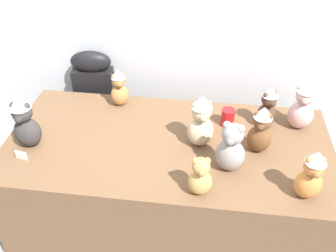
{
  "coord_description": "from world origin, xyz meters",
  "views": [
    {
      "loc": [
        0.2,
        -1.31,
        2.12
      ],
      "look_at": [
        0.0,
        0.25,
        0.88
      ],
      "focal_mm": 38.84,
      "sensor_mm": 36.0,
      "label": 1
    }
  ],
  "objects_px": {
    "teddy_bear_charcoal": "(25,122)",
    "teddy_bear_sand": "(201,122)",
    "teddy_bear_chestnut": "(261,130)",
    "display_table": "(168,188)",
    "teddy_bear_cocoa": "(268,107)",
    "teddy_bear_ash": "(231,148)",
    "teddy_bear_caramel": "(119,88)",
    "instrument_case": "(98,112)",
    "teddy_bear_honey": "(200,177)",
    "teddy_bear_ginger": "(311,175)",
    "teddy_bear_blush": "(303,105)",
    "party_cup_red": "(228,117)"
  },
  "relations": [
    {
      "from": "teddy_bear_cocoa",
      "to": "teddy_bear_sand",
      "type": "distance_m",
      "value": 0.44
    },
    {
      "from": "teddy_bear_honey",
      "to": "teddy_bear_ginger",
      "type": "xyz_separation_m",
      "value": [
        0.51,
        0.04,
        0.03
      ]
    },
    {
      "from": "instrument_case",
      "to": "teddy_bear_sand",
      "type": "bearing_deg",
      "value": -41.02
    },
    {
      "from": "teddy_bear_ash",
      "to": "teddy_bear_cocoa",
      "type": "bearing_deg",
      "value": 78.42
    },
    {
      "from": "teddy_bear_sand",
      "to": "teddy_bear_cocoa",
      "type": "bearing_deg",
      "value": 16.97
    },
    {
      "from": "teddy_bear_cocoa",
      "to": "teddy_bear_honey",
      "type": "xyz_separation_m",
      "value": [
        -0.36,
        -0.6,
        -0.02
      ]
    },
    {
      "from": "teddy_bear_ginger",
      "to": "teddy_bear_sand",
      "type": "bearing_deg",
      "value": 142.01
    },
    {
      "from": "teddy_bear_ash",
      "to": "teddy_bear_sand",
      "type": "bearing_deg",
      "value": 149.01
    },
    {
      "from": "teddy_bear_charcoal",
      "to": "teddy_bear_cocoa",
      "type": "bearing_deg",
      "value": 13.2
    },
    {
      "from": "teddy_bear_cocoa",
      "to": "teddy_bear_honey",
      "type": "height_order",
      "value": "teddy_bear_cocoa"
    },
    {
      "from": "display_table",
      "to": "teddy_bear_sand",
      "type": "distance_m",
      "value": 0.57
    },
    {
      "from": "teddy_bear_charcoal",
      "to": "teddy_bear_blush",
      "type": "distance_m",
      "value": 1.56
    },
    {
      "from": "party_cup_red",
      "to": "teddy_bear_charcoal",
      "type": "bearing_deg",
      "value": -163.37
    },
    {
      "from": "teddy_bear_sand",
      "to": "instrument_case",
      "type": "bearing_deg",
      "value": 130.13
    },
    {
      "from": "teddy_bear_honey",
      "to": "teddy_bear_blush",
      "type": "bearing_deg",
      "value": 38.63
    },
    {
      "from": "instrument_case",
      "to": "teddy_bear_cocoa",
      "type": "bearing_deg",
      "value": -21.35
    },
    {
      "from": "teddy_bear_cocoa",
      "to": "party_cup_red",
      "type": "distance_m",
      "value": 0.24
    },
    {
      "from": "teddy_bear_sand",
      "to": "display_table",
      "type": "bearing_deg",
      "value": 169.79
    },
    {
      "from": "teddy_bear_ash",
      "to": "teddy_bear_blush",
      "type": "distance_m",
      "value": 0.58
    },
    {
      "from": "teddy_bear_ash",
      "to": "teddy_bear_sand",
      "type": "distance_m",
      "value": 0.24
    },
    {
      "from": "teddy_bear_cocoa",
      "to": "teddy_bear_charcoal",
      "type": "relative_size",
      "value": 0.81
    },
    {
      "from": "teddy_bear_cocoa",
      "to": "teddy_bear_ash",
      "type": "distance_m",
      "value": 0.46
    },
    {
      "from": "teddy_bear_chestnut",
      "to": "teddy_bear_sand",
      "type": "xyz_separation_m",
      "value": [
        -0.32,
        0.01,
        0.02
      ]
    },
    {
      "from": "teddy_bear_ash",
      "to": "teddy_bear_caramel",
      "type": "bearing_deg",
      "value": 160.65
    },
    {
      "from": "instrument_case",
      "to": "teddy_bear_ginger",
      "type": "relative_size",
      "value": 3.56
    },
    {
      "from": "teddy_bear_charcoal",
      "to": "teddy_bear_ginger",
      "type": "distance_m",
      "value": 1.49
    },
    {
      "from": "teddy_bear_honey",
      "to": "teddy_bear_sand",
      "type": "relative_size",
      "value": 0.7
    },
    {
      "from": "teddy_bear_ginger",
      "to": "teddy_bear_honey",
      "type": "bearing_deg",
      "value": 178.16
    },
    {
      "from": "teddy_bear_caramel",
      "to": "display_table",
      "type": "bearing_deg",
      "value": -69.41
    },
    {
      "from": "teddy_bear_ginger",
      "to": "teddy_bear_blush",
      "type": "relative_size",
      "value": 0.88
    },
    {
      "from": "teddy_bear_blush",
      "to": "teddy_bear_caramel",
      "type": "bearing_deg",
      "value": -172.77
    },
    {
      "from": "teddy_bear_chestnut",
      "to": "teddy_bear_cocoa",
      "type": "height_order",
      "value": "teddy_bear_chestnut"
    },
    {
      "from": "teddy_bear_ash",
      "to": "party_cup_red",
      "type": "relative_size",
      "value": 2.69
    },
    {
      "from": "instrument_case",
      "to": "teddy_bear_blush",
      "type": "bearing_deg",
      "value": -19.12
    },
    {
      "from": "teddy_bear_ash",
      "to": "teddy_bear_ginger",
      "type": "height_order",
      "value": "teddy_bear_ash"
    },
    {
      "from": "teddy_bear_cocoa",
      "to": "teddy_bear_ash",
      "type": "bearing_deg",
      "value": -149.42
    },
    {
      "from": "display_table",
      "to": "teddy_bear_cocoa",
      "type": "relative_size",
      "value": 7.05
    },
    {
      "from": "display_table",
      "to": "teddy_bear_cocoa",
      "type": "distance_m",
      "value": 0.8
    },
    {
      "from": "instrument_case",
      "to": "teddy_bear_cocoa",
      "type": "xyz_separation_m",
      "value": [
        1.17,
        -0.33,
        0.38
      ]
    },
    {
      "from": "teddy_bear_ash",
      "to": "teddy_bear_caramel",
      "type": "distance_m",
      "value": 0.86
    },
    {
      "from": "teddy_bear_chestnut",
      "to": "display_table",
      "type": "bearing_deg",
      "value": -166.66
    },
    {
      "from": "instrument_case",
      "to": "teddy_bear_honey",
      "type": "height_order",
      "value": "instrument_case"
    },
    {
      "from": "display_table",
      "to": "party_cup_red",
      "type": "bearing_deg",
      "value": 32.39
    },
    {
      "from": "display_table",
      "to": "teddy_bear_honey",
      "type": "relative_size",
      "value": 8.22
    },
    {
      "from": "teddy_bear_sand",
      "to": "teddy_bear_caramel",
      "type": "xyz_separation_m",
      "value": [
        -0.54,
        0.33,
        -0.03
      ]
    },
    {
      "from": "teddy_bear_honey",
      "to": "teddy_bear_blush",
      "type": "xyz_separation_m",
      "value": [
        0.55,
        0.6,
        0.05
      ]
    },
    {
      "from": "teddy_bear_charcoal",
      "to": "teddy_bear_sand",
      "type": "relative_size",
      "value": 1.0
    },
    {
      "from": "teddy_bear_ginger",
      "to": "teddy_bear_sand",
      "type": "relative_size",
      "value": 0.87
    },
    {
      "from": "teddy_bear_charcoal",
      "to": "teddy_bear_sand",
      "type": "bearing_deg",
      "value": 5.79
    },
    {
      "from": "teddy_bear_blush",
      "to": "party_cup_red",
      "type": "xyz_separation_m",
      "value": [
        -0.42,
        -0.03,
        -0.1
      ]
    }
  ]
}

